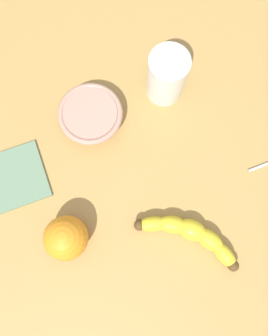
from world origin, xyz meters
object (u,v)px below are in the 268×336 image
ceramic_bowl (91,116)px  orange_fruit (66,238)px  smoothie_glass (167,77)px  banana (190,234)px

ceramic_bowl → orange_fruit: bearing=-46.2°
smoothie_glass → ceramic_bowl: 17.03cm
smoothie_glass → orange_fruit: 36.60cm
banana → orange_fruit: orange_fruit is taller
ceramic_bowl → orange_fruit: 24.69cm
banana → ceramic_bowl: (-30.69, -1.16, 0.59)cm
smoothie_glass → orange_fruit: bearing=-68.7°
smoothie_glass → orange_fruit: smoothie_glass is taller
smoothie_glass → ceramic_bowl: smoothie_glass is taller
banana → ceramic_bowl: ceramic_bowl is taller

